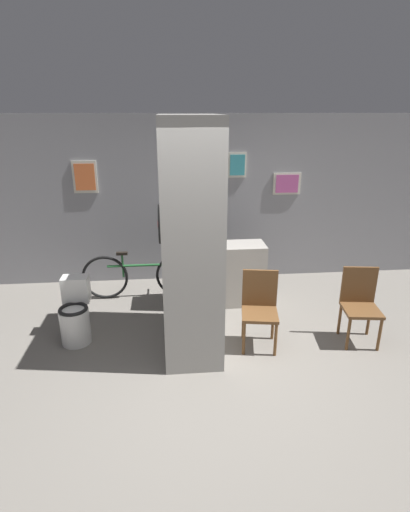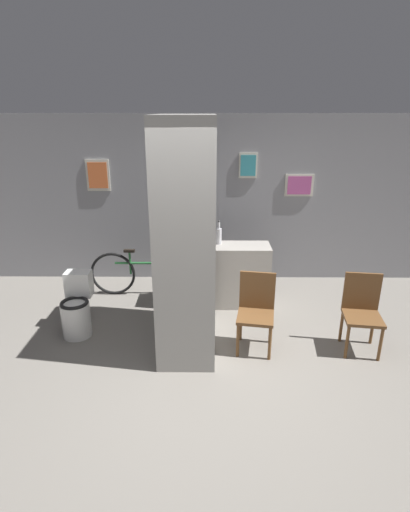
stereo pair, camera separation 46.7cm
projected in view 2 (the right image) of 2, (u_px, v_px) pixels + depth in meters
The scene contains 9 objects.
ground_plane at pixel (199, 372), 4.27m from camera, with size 14.00×14.00×0.00m, color slate.
wall_back at pixel (202, 200), 6.29m from camera, with size 8.00×0.09×2.60m.
pillar_center at pixel (187, 239), 4.41m from camera, with size 0.65×1.26×2.60m.
counter_shelf at pixel (221, 275), 5.65m from camera, with size 1.35×0.44×0.89m.
toilet at pixel (77, 309), 4.92m from camera, with size 0.35×0.51×0.76m.
chair_near_pillar at pixel (256, 308), 4.59m from camera, with size 0.47×0.47×0.90m.
chair_by_doorway at pixel (362, 310), 4.56m from camera, with size 0.46×0.46×0.90m.
bicycle at pixel (149, 273), 5.96m from camera, with size 1.74×0.42×0.72m.
bottle_tall at pixel (219, 235), 5.52m from camera, with size 0.08×0.08×0.34m.
Camera 2 is at (0.09, -3.58, 2.63)m, focal length 28.00 mm.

